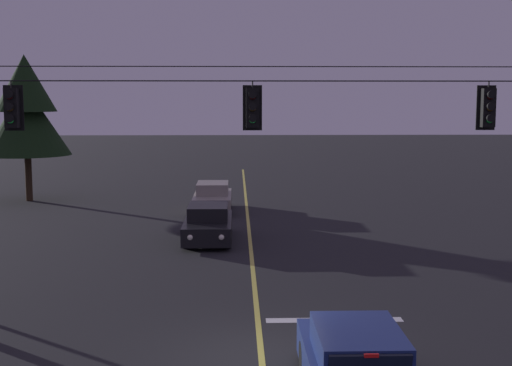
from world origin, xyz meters
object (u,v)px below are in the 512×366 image
(traffic_light_left_inner, at_px, (253,108))
(car_oncoming_trailing, at_px, (213,198))
(traffic_light_leftmost, at_px, (12,108))
(car_oncoming_lead, at_px, (208,224))
(traffic_light_centre, at_px, (488,108))
(tree_verge_far, at_px, (26,110))

(traffic_light_left_inner, distance_m, car_oncoming_trailing, 16.95)
(traffic_light_leftmost, distance_m, car_oncoming_lead, 11.17)
(traffic_light_centre, bearing_deg, car_oncoming_trailing, 114.60)
(car_oncoming_lead, xyz_separation_m, tree_verge_far, (-10.04, 10.74, 4.21))
(traffic_light_leftmost, height_order, traffic_light_left_inner, same)
(traffic_light_left_inner, relative_size, car_oncoming_lead, 0.28)
(traffic_light_leftmost, distance_m, car_oncoming_trailing, 17.43)
(traffic_light_left_inner, height_order, traffic_light_centre, same)
(traffic_light_left_inner, xyz_separation_m, traffic_light_centre, (5.87, 0.00, 0.00))
(car_oncoming_trailing, bearing_deg, traffic_light_left_inner, -84.51)
(traffic_light_leftmost, bearing_deg, traffic_light_left_inner, 0.00)
(traffic_light_centre, xyz_separation_m, car_oncoming_lead, (-7.37, 9.19, -4.59))
(traffic_light_left_inner, xyz_separation_m, tree_verge_far, (-11.54, 19.93, -0.38))
(car_oncoming_lead, height_order, car_oncoming_trailing, same)
(car_oncoming_lead, distance_m, tree_verge_far, 15.29)
(traffic_light_leftmost, relative_size, tree_verge_far, 0.16)
(car_oncoming_trailing, height_order, tree_verge_far, tree_verge_far)
(traffic_light_left_inner, bearing_deg, car_oncoming_lead, 99.25)
(traffic_light_left_inner, height_order, car_oncoming_trailing, traffic_light_left_inner)
(tree_verge_far, bearing_deg, traffic_light_centre, -48.85)
(traffic_light_leftmost, relative_size, car_oncoming_trailing, 0.28)
(traffic_light_leftmost, distance_m, traffic_light_centre, 11.76)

